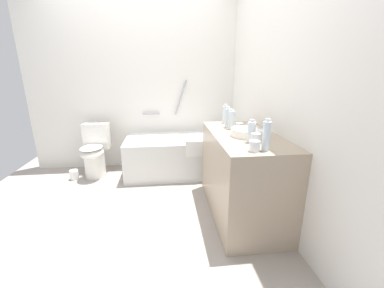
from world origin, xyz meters
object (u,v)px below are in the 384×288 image
object	(u,v)px
drinking_glass_2	(229,120)
water_bottle_0	(225,115)
water_bottle_1	(267,136)
water_bottle_3	(228,118)
drinking_glass_3	(256,140)
toilet_paper_roll	(74,175)
bathtub	(182,154)
toilet	(95,152)
drinking_glass_0	(254,146)
sink_faucet	(265,132)
sink_basin	(247,132)
water_bottle_4	(232,120)
water_bottle_2	(251,132)
drinking_glass_1	(239,127)

from	to	relation	value
drinking_glass_2	water_bottle_0	bearing A→B (deg)	105.12
water_bottle_1	water_bottle_3	size ratio (longest dim) A/B	1.10
drinking_glass_3	drinking_glass_2	bearing A→B (deg)	90.02
drinking_glass_3	toilet_paper_roll	size ratio (longest dim) A/B	0.80
water_bottle_1	drinking_glass_2	xyz separation A→B (m)	(-0.03, 0.92, -0.06)
toilet_paper_roll	drinking_glass_3	bearing A→B (deg)	-35.82
drinking_glass_2	water_bottle_3	bearing A→B (deg)	-111.82
drinking_glass_2	bathtub	bearing A→B (deg)	124.91
bathtub	toilet	world-z (taller)	bathtub
drinking_glass_0	drinking_glass_2	xyz separation A→B (m)	(0.06, 0.93, 0.01)
bathtub	toilet_paper_roll	bearing A→B (deg)	-176.69
water_bottle_1	water_bottle_3	world-z (taller)	water_bottle_1
water_bottle_1	sink_faucet	bearing A→B (deg)	67.31
bathtub	sink_faucet	world-z (taller)	bathtub
water_bottle_3	drinking_glass_2	xyz separation A→B (m)	(0.05, 0.13, -0.05)
sink_basin	water_bottle_1	distance (m)	0.43
bathtub	water_bottle_1	distance (m)	1.81
water_bottle_3	drinking_glass_0	size ratio (longest dim) A/B	2.70
bathtub	water_bottle_3	distance (m)	1.13
toilet	drinking_glass_2	world-z (taller)	drinking_glass_2
sink_basin	toilet_paper_roll	distance (m)	2.40
bathtub	water_bottle_4	size ratio (longest dim) A/B	7.48
water_bottle_2	water_bottle_3	size ratio (longest dim) A/B	0.88
sink_basin	water_bottle_0	bearing A→B (deg)	95.67
sink_basin	sink_faucet	xyz separation A→B (m)	(0.18, 0.00, -0.00)
water_bottle_3	drinking_glass_3	world-z (taller)	water_bottle_3
sink_faucet	drinking_glass_3	bearing A→B (deg)	-124.47
drinking_glass_1	toilet	bearing A→B (deg)	149.48
toilet	sink_faucet	bearing A→B (deg)	62.17
water_bottle_3	water_bottle_0	bearing A→B (deg)	83.01
toilet	water_bottle_4	distance (m)	1.98
sink_basin	water_bottle_0	world-z (taller)	water_bottle_0
drinking_glass_3	sink_basin	bearing A→B (deg)	83.75
sink_basin	water_bottle_2	xyz separation A→B (m)	(-0.03, -0.20, 0.05)
toilet	water_bottle_3	xyz separation A→B (m)	(1.63, -0.85, 0.59)
water_bottle_2	drinking_glass_1	world-z (taller)	water_bottle_2
sink_basin	drinking_glass_2	world-z (taller)	drinking_glass_2
water_bottle_3	toilet_paper_roll	bearing A→B (deg)	158.89
sink_basin	water_bottle_0	distance (m)	0.59
water_bottle_2	water_bottle_0	bearing A→B (deg)	91.77
water_bottle_0	drinking_glass_3	bearing A→B (deg)	-88.42
sink_faucet	drinking_glass_1	bearing A→B (deg)	130.75
toilet	drinking_glass_3	xyz separation A→B (m)	(1.68, -1.52, 0.54)
water_bottle_1	drinking_glass_3	bearing A→B (deg)	105.83
bathtub	water_bottle_4	world-z (taller)	bathtub
toilet	drinking_glass_0	bearing A→B (deg)	49.48
bathtub	drinking_glass_0	size ratio (longest dim) A/B	18.94
water_bottle_3	drinking_glass_3	distance (m)	0.68
water_bottle_3	drinking_glass_1	world-z (taller)	water_bottle_3
sink_faucet	water_bottle_1	xyz separation A→B (m)	(-0.18, -0.42, 0.08)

